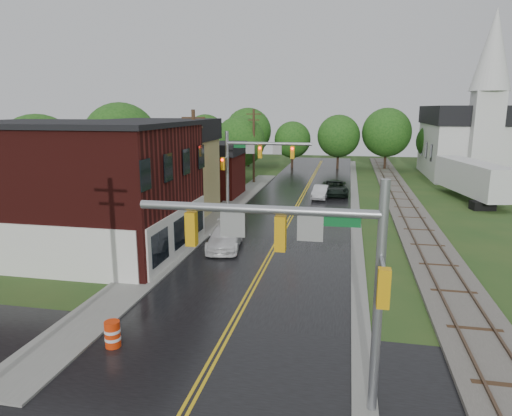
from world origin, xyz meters
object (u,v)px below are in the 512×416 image
(brick_building, at_px, (74,187))
(traffic_signal_near, at_px, (306,253))
(suv_dark, at_px, (335,188))
(semi_trailer, at_px, (472,178))
(tree_left_e, at_px, (241,143))
(utility_pole_b, at_px, (195,167))
(utility_pole_c, at_px, (254,145))
(pickup_white, at_px, (225,237))
(church, at_px, (470,134))
(traffic_signal_far, at_px, (251,158))
(sedan_silver, at_px, (321,192))
(tree_left_b, at_px, (122,142))
(construction_barrel, at_px, (113,334))
(tree_left_a, at_px, (40,158))
(tree_left_c, at_px, (187,148))

(brick_building, distance_m, traffic_signal_near, 20.60)
(suv_dark, height_order, semi_trailer, semi_trailer)
(tree_left_e, bearing_deg, utility_pole_b, -85.10)
(utility_pole_c, relative_size, pickup_white, 1.77)
(church, distance_m, utility_pole_b, 41.55)
(traffic_signal_far, height_order, pickup_white, traffic_signal_far)
(utility_pole_c, xyz_separation_m, semi_trailer, (23.59, -6.23, -2.41))
(traffic_signal_far, distance_m, tree_left_e, 19.65)
(brick_building, height_order, sedan_silver, brick_building)
(traffic_signal_near, xyz_separation_m, utility_pole_c, (-10.27, 42.00, -0.25))
(traffic_signal_near, height_order, suv_dark, traffic_signal_near)
(utility_pole_c, relative_size, tree_left_b, 0.93)
(construction_barrel, bearing_deg, semi_trailer, 58.28)
(traffic_signal_far, relative_size, utility_pole_b, 0.82)
(tree_left_b, height_order, pickup_white, tree_left_b)
(tree_left_a, bearing_deg, traffic_signal_near, -40.47)
(suv_dark, bearing_deg, utility_pole_b, -127.28)
(pickup_white, distance_m, construction_barrel, 13.36)
(tree_left_a, xyz_separation_m, tree_left_c, (6.00, 18.00, -0.60))
(brick_building, distance_m, tree_left_a, 10.14)
(sedan_silver, bearing_deg, traffic_signal_far, -118.02)
(brick_building, xyz_separation_m, utility_pole_b, (5.68, 7.00, 0.57))
(tree_left_a, xyz_separation_m, sedan_silver, (21.80, 13.71, -4.44))
(tree_left_c, bearing_deg, pickup_white, -64.74)
(tree_left_a, distance_m, tree_left_c, 18.98)
(tree_left_b, xyz_separation_m, sedan_silver, (19.80, 3.71, -5.04))
(traffic_signal_far, height_order, utility_pole_b, utility_pole_b)
(church, relative_size, tree_left_e, 2.45)
(brick_building, relative_size, sedan_silver, 3.48)
(church, relative_size, suv_dark, 3.63)
(sedan_silver, bearing_deg, tree_left_e, 140.57)
(church, bearing_deg, utility_pole_c, -160.03)
(tree_left_b, bearing_deg, tree_left_e, 57.26)
(tree_left_b, relative_size, tree_left_e, 1.19)
(suv_dark, height_order, sedan_silver, suv_dark)
(church, height_order, tree_left_b, church)
(tree_left_c, distance_m, semi_trailer, 30.79)
(sedan_silver, bearing_deg, semi_trailer, 12.47)
(sedan_silver, height_order, pickup_white, pickup_white)
(tree_left_b, xyz_separation_m, tree_left_c, (4.00, 8.00, -1.21))
(brick_building, distance_m, tree_left_c, 24.94)
(church, relative_size, semi_trailer, 1.58)
(utility_pole_c, xyz_separation_m, tree_left_c, (-7.05, -4.10, -0.21))
(semi_trailer, xyz_separation_m, construction_barrel, (-20.87, -33.77, -1.77))
(tree_left_a, bearing_deg, sedan_silver, 32.17)
(traffic_signal_near, xyz_separation_m, utility_pole_b, (-10.27, 20.00, -0.25))
(church, xyz_separation_m, semi_trailer, (-3.21, -15.96, -3.53))
(traffic_signal_far, distance_m, tree_left_b, 15.21)
(tree_left_c, bearing_deg, brick_building, -86.86)
(tree_left_b, bearing_deg, semi_trailer, 9.63)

